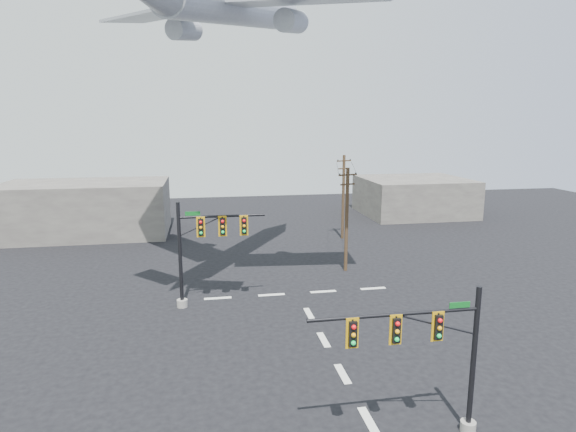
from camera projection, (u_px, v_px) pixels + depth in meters
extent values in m
plane|color=black|center=(343.00, 374.00, 24.86)|extent=(120.00, 120.00, 0.00)
cube|color=silver|center=(369.00, 420.00, 20.99)|extent=(0.40, 2.00, 0.01)
cube|color=silver|center=(343.00, 374.00, 24.86)|extent=(0.40, 2.00, 0.01)
cube|color=silver|center=(324.00, 340.00, 28.72)|extent=(0.40, 2.00, 0.01)
cube|color=silver|center=(309.00, 314.00, 32.58)|extent=(0.40, 2.00, 0.01)
cube|color=silver|center=(218.00, 298.00, 35.41)|extent=(2.00, 0.40, 0.01)
cube|color=silver|center=(272.00, 295.00, 36.10)|extent=(2.00, 0.40, 0.01)
cube|color=silver|center=(323.00, 292.00, 36.78)|extent=(2.00, 0.40, 0.01)
cube|color=silver|center=(373.00, 288.00, 37.47)|extent=(2.00, 0.40, 0.01)
cylinder|color=gray|center=(468.00, 426.00, 20.23)|extent=(0.64, 0.64, 0.46)
cylinder|color=black|center=(473.00, 361.00, 19.65)|extent=(0.22, 0.22, 6.42)
cylinder|color=black|center=(395.00, 314.00, 18.60)|extent=(6.99, 0.15, 0.15)
cylinder|color=black|center=(436.00, 325.00, 19.01)|extent=(3.66, 0.07, 0.07)
cube|color=black|center=(438.00, 327.00, 18.88)|extent=(0.31, 0.28, 1.01)
cube|color=#CF930C|center=(438.00, 326.00, 18.90)|extent=(0.50, 0.04, 1.24)
sphere|color=#F80D10|center=(440.00, 321.00, 18.67)|extent=(0.18, 0.18, 0.18)
sphere|color=orange|center=(440.00, 328.00, 18.73)|extent=(0.18, 0.18, 0.18)
sphere|color=#0CC248|center=(439.00, 336.00, 18.79)|extent=(0.18, 0.18, 0.18)
cube|color=black|center=(396.00, 330.00, 18.58)|extent=(0.31, 0.28, 1.01)
cube|color=#CF930C|center=(396.00, 330.00, 18.60)|extent=(0.50, 0.04, 1.24)
sphere|color=#F80D10|center=(398.00, 324.00, 18.37)|extent=(0.18, 0.18, 0.18)
sphere|color=orange|center=(397.00, 332.00, 18.43)|extent=(0.18, 0.18, 0.18)
sphere|color=#0CC248|center=(397.00, 339.00, 18.49)|extent=(0.18, 0.18, 0.18)
cube|color=black|center=(352.00, 333.00, 18.28)|extent=(0.31, 0.28, 1.01)
cube|color=#CF930C|center=(352.00, 333.00, 18.30)|extent=(0.50, 0.04, 1.24)
sphere|color=#F80D10|center=(354.00, 327.00, 18.07)|extent=(0.18, 0.18, 0.18)
sphere|color=orange|center=(354.00, 335.00, 18.13)|extent=(0.18, 0.18, 0.18)
sphere|color=#0CC248|center=(353.00, 343.00, 18.19)|extent=(0.18, 0.18, 0.18)
cube|color=#0D5B1B|center=(460.00, 305.00, 18.96)|extent=(0.87, 0.04, 0.24)
cylinder|color=gray|center=(182.00, 303.00, 33.76)|extent=(0.75, 0.75, 0.53)
cylinder|color=black|center=(180.00, 256.00, 33.08)|extent=(0.26, 0.26, 7.47)
cylinder|color=black|center=(222.00, 216.00, 33.06)|extent=(5.90, 0.17, 0.17)
cylinder|color=black|center=(201.00, 226.00, 32.94)|extent=(3.21, 0.09, 0.09)
cube|color=black|center=(201.00, 227.00, 32.79)|extent=(0.36, 0.32, 1.17)
cube|color=#CF930C|center=(201.00, 227.00, 32.81)|extent=(0.59, 0.04, 1.44)
sphere|color=#F80D10|center=(201.00, 222.00, 32.54)|extent=(0.21, 0.21, 0.21)
sphere|color=orange|center=(201.00, 228.00, 32.61)|extent=(0.21, 0.21, 0.21)
sphere|color=#0CC248|center=(201.00, 233.00, 32.69)|extent=(0.21, 0.21, 0.21)
cube|color=black|center=(223.00, 226.00, 33.04)|extent=(0.36, 0.32, 1.17)
cube|color=#CF930C|center=(223.00, 226.00, 33.06)|extent=(0.59, 0.04, 1.44)
sphere|color=#F80D10|center=(223.00, 221.00, 32.79)|extent=(0.21, 0.21, 0.21)
sphere|color=orange|center=(223.00, 227.00, 32.86)|extent=(0.21, 0.21, 0.21)
sphere|color=#0CC248|center=(223.00, 232.00, 32.94)|extent=(0.21, 0.21, 0.21)
cube|color=black|center=(244.00, 225.00, 33.29)|extent=(0.36, 0.32, 1.17)
cube|color=#CF930C|center=(244.00, 225.00, 33.31)|extent=(0.59, 0.04, 1.44)
sphere|color=#F80D10|center=(244.00, 221.00, 33.04)|extent=(0.21, 0.21, 0.21)
sphere|color=orange|center=(244.00, 226.00, 33.12)|extent=(0.21, 0.21, 0.21)
sphere|color=#0CC248|center=(244.00, 231.00, 33.19)|extent=(0.21, 0.21, 0.21)
cube|color=#0D5B1B|center=(193.00, 214.00, 32.61)|extent=(1.01, 0.04, 0.28)
cylinder|color=#43311D|center=(347.00, 220.00, 41.09)|extent=(0.30, 0.30, 8.98)
cube|color=#43311D|center=(348.00, 175.00, 40.33)|extent=(1.75, 0.64, 0.12)
cube|color=#43311D|center=(348.00, 184.00, 40.49)|extent=(1.37, 0.52, 0.12)
cylinder|color=black|center=(340.00, 174.00, 39.95)|extent=(0.10, 0.10, 0.12)
cylinder|color=black|center=(348.00, 174.00, 40.31)|extent=(0.10, 0.10, 0.12)
cylinder|color=black|center=(356.00, 173.00, 40.67)|extent=(0.10, 0.10, 0.12)
cylinder|color=#43311D|center=(343.00, 197.00, 52.52)|extent=(0.31, 0.31, 9.21)
cube|color=#43311D|center=(344.00, 161.00, 51.74)|extent=(1.78, 0.79, 0.12)
cube|color=#43311D|center=(344.00, 169.00, 51.90)|extent=(1.39, 0.64, 0.12)
cylinder|color=black|center=(338.00, 160.00, 51.29)|extent=(0.10, 0.10, 0.12)
cylinder|color=black|center=(344.00, 160.00, 51.72)|extent=(0.10, 0.10, 0.12)
cylinder|color=black|center=(350.00, 160.00, 52.14)|extent=(0.10, 0.10, 0.12)
cylinder|color=black|center=(337.00, 168.00, 45.90)|extent=(3.05, 11.32, 0.03)
cylinder|color=black|center=(354.00, 167.00, 46.18)|extent=(3.11, 11.33, 0.03)
cylinder|color=#AAAEB6|center=(237.00, 5.00, 34.23)|extent=(11.53, 16.33, 4.93)
cone|color=#AAAEB6|center=(290.00, 15.00, 43.51)|extent=(4.52, 4.98, 3.21)
cube|color=#AAAEB6|center=(156.00, 15.00, 35.47)|extent=(9.34, 11.43, 0.70)
cube|color=#AAAEB6|center=(313.00, 0.00, 31.04)|extent=(11.52, 5.13, 0.70)
cylinder|color=#AAAEB6|center=(184.00, 30.00, 35.78)|extent=(2.85, 3.29, 1.88)
cylinder|color=#AAAEB6|center=(291.00, 21.00, 32.68)|extent=(2.85, 3.29, 1.88)
cube|color=slate|center=(86.00, 209.00, 54.63)|extent=(18.00, 10.00, 6.00)
cube|color=slate|center=(414.00, 196.00, 66.76)|extent=(14.00, 12.00, 5.00)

